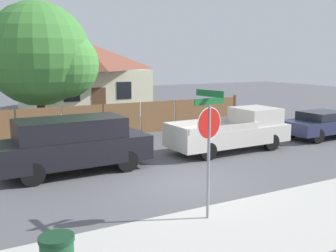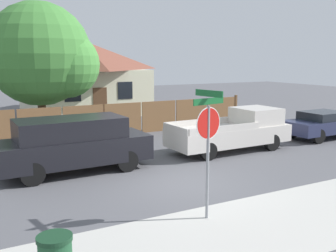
# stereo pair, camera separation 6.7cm
# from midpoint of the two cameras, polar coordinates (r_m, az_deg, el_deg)

# --- Properties ---
(ground_plane) EXTENTS (80.00, 80.00, 0.00)m
(ground_plane) POSITION_cam_midpoint_polar(r_m,az_deg,el_deg) (12.28, 1.97, -8.19)
(ground_plane) COLOR #56565B
(sidewalk_strip) EXTENTS (36.00, 3.20, 0.01)m
(sidewalk_strip) POSITION_cam_midpoint_polar(r_m,az_deg,el_deg) (9.57, 13.37, -13.80)
(sidewalk_strip) COLOR beige
(sidewalk_strip) RESTS_ON ground
(wooden_fence) EXTENTS (14.23, 0.12, 1.69)m
(wooden_fence) POSITION_cam_midpoint_polar(r_m,az_deg,el_deg) (19.78, -6.73, 1.02)
(wooden_fence) COLOR brown
(wooden_fence) RESTS_ON ground
(house) EXTENTS (8.18, 7.99, 5.06)m
(house) POSITION_cam_midpoint_polar(r_m,az_deg,el_deg) (28.40, -12.58, 7.20)
(house) COLOR beige
(house) RESTS_ON ground
(oak_tree) EXTENTS (5.31, 5.06, 6.53)m
(oak_tree) POSITION_cam_midpoint_polar(r_m,az_deg,el_deg) (20.38, -17.66, 9.60)
(oak_tree) COLOR brown
(oak_tree) RESTS_ON ground
(red_suv) EXTENTS (5.02, 1.96, 1.85)m
(red_suv) POSITION_cam_midpoint_polar(r_m,az_deg,el_deg) (13.49, -13.69, -2.45)
(red_suv) COLOR black
(red_suv) RESTS_ON ground
(orange_pickup) EXTENTS (5.25, 1.97, 1.72)m
(orange_pickup) POSITION_cam_midpoint_polar(r_m,az_deg,el_deg) (16.54, 9.42, -0.70)
(orange_pickup) COLOR silver
(orange_pickup) RESTS_ON ground
(parked_sedan) EXTENTS (4.30, 1.81, 1.30)m
(parked_sedan) POSITION_cam_midpoint_polar(r_m,az_deg,el_deg) (20.32, 21.55, 0.32)
(parked_sedan) COLOR #282D4C
(parked_sedan) RESTS_ON ground
(stop_sign) EXTENTS (0.94, 0.85, 3.08)m
(stop_sign) POSITION_cam_midpoint_polar(r_m,az_deg,el_deg) (9.15, 5.76, -0.98)
(stop_sign) COLOR gray
(stop_sign) RESTS_ON ground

